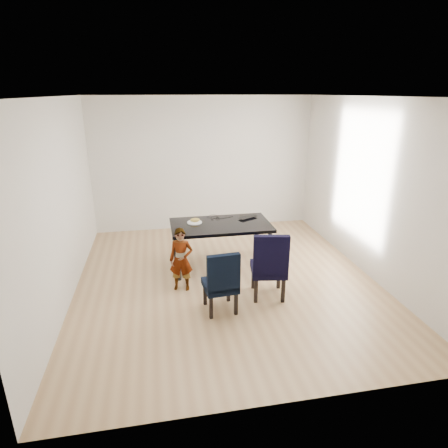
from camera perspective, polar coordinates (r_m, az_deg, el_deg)
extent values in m
cube|color=tan|center=(5.88, 0.36, -8.52)|extent=(4.50, 5.00, 0.01)
cube|color=white|center=(5.19, 0.43, 18.92)|extent=(4.50, 5.00, 0.01)
cube|color=silver|center=(7.79, -3.15, 9.07)|extent=(4.50, 0.01, 2.70)
cube|color=silver|center=(3.11, 9.26, -7.71)|extent=(4.50, 0.01, 2.70)
cube|color=silver|center=(5.44, -23.67, 2.82)|extent=(0.01, 5.00, 2.70)
cube|color=silver|center=(6.20, 21.39, 5.03)|extent=(0.01, 5.00, 2.70)
cube|color=black|center=(6.16, -0.51, -3.25)|extent=(1.60, 0.90, 0.75)
cube|color=black|center=(4.94, -0.62, -8.54)|extent=(0.46, 0.47, 0.88)
cube|color=black|center=(5.29, 6.80, -6.00)|extent=(0.55, 0.57, 0.99)
imported|color=#DD5812|center=(5.46, -6.54, -5.41)|extent=(0.39, 0.30, 0.94)
cylinder|color=silver|center=(6.09, -4.51, 0.25)|extent=(0.24, 0.24, 0.01)
ellipsoid|color=#B59840|center=(6.08, -4.44, 0.62)|extent=(0.17, 0.09, 0.06)
imported|color=black|center=(6.34, 3.34, 1.12)|extent=(0.40, 0.34, 0.03)
torus|color=black|center=(6.25, -1.32, 0.80)|extent=(0.19, 0.19, 0.01)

